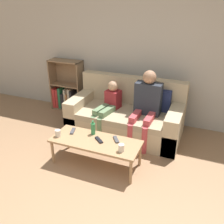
# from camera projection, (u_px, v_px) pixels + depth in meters

# --- Properties ---
(wall_back) EXTENTS (12.00, 0.06, 2.60)m
(wall_back) POSITION_uv_depth(u_px,v_px,m) (143.00, 51.00, 4.40)
(wall_back) COLOR #B7B2A8
(wall_back) RESTS_ON ground_plane
(couch) EXTENTS (1.88, 0.93, 0.92)m
(couch) POSITION_uv_depth(u_px,v_px,m) (127.00, 117.00, 4.29)
(couch) COLOR tan
(couch) RESTS_ON ground_plane
(bookshelf) EXTENTS (0.67, 0.28, 1.04)m
(bookshelf) POSITION_uv_depth(u_px,v_px,m) (67.00, 91.00, 5.18)
(bookshelf) COLOR #8E7051
(bookshelf) RESTS_ON ground_plane
(coffee_table) EXTENTS (1.24, 0.49, 0.39)m
(coffee_table) POSITION_uv_depth(u_px,v_px,m) (96.00, 143.00, 3.44)
(coffee_table) COLOR #A87F56
(coffee_table) RESTS_ON ground_plane
(person_adult) EXTENTS (0.42, 0.64, 1.16)m
(person_adult) POSITION_uv_depth(u_px,v_px,m) (147.00, 102.00, 3.94)
(person_adult) COLOR #C6474C
(person_adult) RESTS_ON ground_plane
(person_child) EXTENTS (0.34, 0.66, 0.91)m
(person_child) POSITION_uv_depth(u_px,v_px,m) (108.00, 105.00, 4.16)
(person_child) COLOR #66845B
(person_child) RESTS_ON ground_plane
(cup_near) EXTENTS (0.08, 0.08, 0.10)m
(cup_near) POSITION_uv_depth(u_px,v_px,m) (58.00, 133.00, 3.50)
(cup_near) COLOR silver
(cup_near) RESTS_ON coffee_table
(cup_far) EXTENTS (0.08, 0.08, 0.10)m
(cup_far) POSITION_uv_depth(u_px,v_px,m) (121.00, 148.00, 3.16)
(cup_far) COLOR silver
(cup_far) RESTS_ON coffee_table
(tv_remote_0) EXTENTS (0.14, 0.17, 0.02)m
(tv_remote_0) POSITION_uv_depth(u_px,v_px,m) (116.00, 139.00, 3.43)
(tv_remote_0) COLOR #47474C
(tv_remote_0) RESTS_ON coffee_table
(tv_remote_1) EXTENTS (0.16, 0.15, 0.02)m
(tv_remote_1) POSITION_uv_depth(u_px,v_px,m) (99.00, 140.00, 3.41)
(tv_remote_1) COLOR black
(tv_remote_1) RESTS_ON coffee_table
(tv_remote_2) EXTENTS (0.09, 0.18, 0.02)m
(tv_remote_2) POSITION_uv_depth(u_px,v_px,m) (73.00, 131.00, 3.64)
(tv_remote_2) COLOR #47474C
(tv_remote_2) RESTS_ON coffee_table
(bottle) EXTENTS (0.06, 0.06, 0.21)m
(bottle) POSITION_uv_depth(u_px,v_px,m) (93.00, 128.00, 3.55)
(bottle) COLOR #33844C
(bottle) RESTS_ON coffee_table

